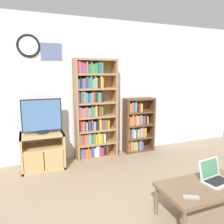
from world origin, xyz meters
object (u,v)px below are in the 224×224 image
object	(u,v)px
laptop	(214,176)
remote_near_laptop	(191,197)
bookshelf_tall	(93,111)
bookshelf_short	(137,126)
television	(42,116)
coffee_table	(205,188)
tv_stand	(43,151)

from	to	relation	value
laptop	remote_near_laptop	distance (m)	0.53
bookshelf_tall	bookshelf_short	size ratio (longest dim) A/B	1.68
bookshelf_tall	remote_near_laptop	distance (m)	2.39
television	coffee_table	xyz separation A→B (m)	(1.57, -2.02, -0.56)
bookshelf_tall	remote_near_laptop	size ratio (longest dim) A/B	11.50
television	bookshelf_short	bearing A→B (deg)	4.57
tv_stand	laptop	distance (m)	2.65
bookshelf_short	remote_near_laptop	world-z (taller)	bookshelf_short
coffee_table	laptop	distance (m)	0.20
tv_stand	coffee_table	bearing A→B (deg)	-51.88
television	bookshelf_short	xyz separation A→B (m)	(1.86, 0.15, -0.36)
tv_stand	laptop	xyz separation A→B (m)	(1.75, -1.98, 0.13)
coffee_table	laptop	world-z (taller)	laptop
remote_near_laptop	laptop	bearing A→B (deg)	-41.84
television	remote_near_laptop	world-z (taller)	television
bookshelf_short	coffee_table	size ratio (longest dim) A/B	1.09
tv_stand	remote_near_laptop	distance (m)	2.51
remote_near_laptop	bookshelf_short	bearing A→B (deg)	12.58
tv_stand	coffee_table	size ratio (longest dim) A/B	0.69
bookshelf_tall	bookshelf_short	distance (m)	1.00
bookshelf_short	remote_near_laptop	distance (m)	2.40
bookshelf_tall	remote_near_laptop	world-z (taller)	bookshelf_tall
bookshelf_tall	coffee_table	world-z (taller)	bookshelf_tall
television	bookshelf_tall	bearing A→B (deg)	8.67
television	laptop	distance (m)	2.68
bookshelf_short	laptop	distance (m)	2.14
bookshelf_tall	bookshelf_short	bearing A→B (deg)	0.43
bookshelf_short	remote_near_laptop	xyz separation A→B (m)	(-0.62, -2.32, -0.15)
television	remote_near_laptop	xyz separation A→B (m)	(1.25, -2.17, -0.51)
bookshelf_short	coffee_table	world-z (taller)	bookshelf_short
tv_stand	remote_near_laptop	size ratio (longest dim) A/B	4.33
bookshelf_short	coffee_table	distance (m)	2.20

